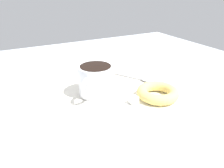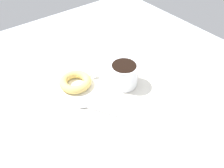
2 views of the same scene
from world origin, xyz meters
The scene contains 6 objects.
ground_plane centered at (0.00, 0.00, -1.00)cm, with size 120.00×120.00×2.00cm, color #B2BCC6.
napkin centered at (2.61, -1.39, 0.15)cm, with size 33.56×33.56×0.30cm, color white.
coffee_cup centered at (7.33, -1.77, 4.43)cm, with size 10.87×10.01×7.97cm.
donut centered at (-6.11, 7.70, 1.66)cm, with size 10.94×10.94×2.73cm, color #E5C66B.
spoon centered at (-8.62, -4.09, 0.69)cm, with size 9.05×13.53×0.90cm.
sugar_cube centered at (1.09, 7.39, 1.23)cm, with size 1.87×1.87×1.87cm, color white.
Camera 2 is at (-35.04, -50.31, 57.33)cm, focal length 40.00 mm.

